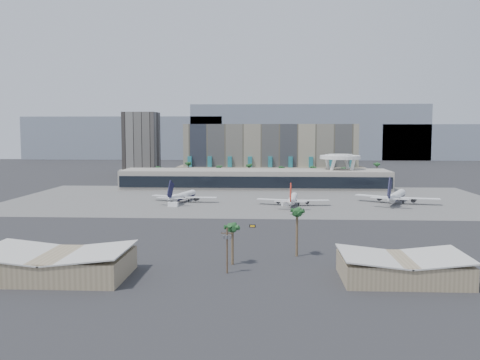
{
  "coord_description": "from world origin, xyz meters",
  "views": [
    {
      "loc": [
        8.61,
        -232.27,
        37.15
      ],
      "look_at": [
        -5.86,
        40.0,
        11.87
      ],
      "focal_mm": 40.0,
      "sensor_mm": 36.0,
      "label": 1
    }
  ],
  "objects_px": {
    "airliner_right": "(396,196)",
    "airliner_centre": "(293,199)",
    "service_vehicle_b": "(285,204)",
    "taxiway_sign": "(252,226)",
    "utility_pole": "(227,246)",
    "airliner_left": "(183,196)",
    "service_vehicle_a": "(173,204)"
  },
  "relations": [
    {
      "from": "airliner_centre",
      "to": "taxiway_sign",
      "type": "xyz_separation_m",
      "value": [
        -18.15,
        -61.25,
        -2.71
      ]
    },
    {
      "from": "airliner_centre",
      "to": "taxiway_sign",
      "type": "relative_size",
      "value": 15.32
    },
    {
      "from": "airliner_right",
      "to": "service_vehicle_a",
      "type": "distance_m",
      "value": 113.06
    },
    {
      "from": "airliner_left",
      "to": "taxiway_sign",
      "type": "height_order",
      "value": "airliner_left"
    },
    {
      "from": "service_vehicle_b",
      "to": "taxiway_sign",
      "type": "height_order",
      "value": "service_vehicle_b"
    },
    {
      "from": "airliner_right",
      "to": "airliner_centre",
      "type": "bearing_deg",
      "value": -146.37
    },
    {
      "from": "service_vehicle_b",
      "to": "utility_pole",
      "type": "bearing_deg",
      "value": -122.26
    },
    {
      "from": "airliner_left",
      "to": "utility_pole",
      "type": "bearing_deg",
      "value": -62.66
    },
    {
      "from": "airliner_centre",
      "to": "airliner_right",
      "type": "bearing_deg",
      "value": 16.74
    },
    {
      "from": "airliner_centre",
      "to": "taxiway_sign",
      "type": "height_order",
      "value": "airliner_centre"
    },
    {
      "from": "airliner_left",
      "to": "taxiway_sign",
      "type": "bearing_deg",
      "value": -48.12
    },
    {
      "from": "service_vehicle_a",
      "to": "taxiway_sign",
      "type": "bearing_deg",
      "value": -47.7
    },
    {
      "from": "service_vehicle_b",
      "to": "taxiway_sign",
      "type": "distance_m",
      "value": 61.62
    },
    {
      "from": "taxiway_sign",
      "to": "service_vehicle_b",
      "type": "bearing_deg",
      "value": 85.93
    },
    {
      "from": "airliner_left",
      "to": "service_vehicle_a",
      "type": "bearing_deg",
      "value": -83.2
    },
    {
      "from": "airliner_centre",
      "to": "airliner_right",
      "type": "height_order",
      "value": "airliner_right"
    },
    {
      "from": "utility_pole",
      "to": "service_vehicle_a",
      "type": "xyz_separation_m",
      "value": [
        -35.85,
        120.47,
        -5.98
      ]
    },
    {
      "from": "service_vehicle_a",
      "to": "service_vehicle_b",
      "type": "height_order",
      "value": "service_vehicle_a"
    },
    {
      "from": "utility_pole",
      "to": "airliner_left",
      "type": "bearing_deg",
      "value": 103.75
    },
    {
      "from": "airliner_left",
      "to": "taxiway_sign",
      "type": "distance_m",
      "value": 81.06
    },
    {
      "from": "airliner_centre",
      "to": "service_vehicle_b",
      "type": "bearing_deg",
      "value": -154.78
    },
    {
      "from": "airliner_left",
      "to": "airliner_right",
      "type": "bearing_deg",
      "value": 13.49
    },
    {
      "from": "airliner_left",
      "to": "service_vehicle_b",
      "type": "xyz_separation_m",
      "value": [
        52.72,
        -11.41,
        -2.41
      ]
    },
    {
      "from": "taxiway_sign",
      "to": "service_vehicle_a",
      "type": "bearing_deg",
      "value": 136.34
    },
    {
      "from": "airliner_right",
      "to": "service_vehicle_b",
      "type": "distance_m",
      "value": 58.04
    },
    {
      "from": "airliner_left",
      "to": "airliner_centre",
      "type": "distance_m",
      "value": 57.43
    },
    {
      "from": "airliner_left",
      "to": "airliner_centre",
      "type": "bearing_deg",
      "value": 3.47
    },
    {
      "from": "airliner_centre",
      "to": "airliner_left",
      "type": "bearing_deg",
      "value": 176.05
    },
    {
      "from": "airliner_left",
      "to": "airliner_right",
      "type": "height_order",
      "value": "airliner_right"
    },
    {
      "from": "airliner_right",
      "to": "taxiway_sign",
      "type": "bearing_deg",
      "value": -111.96
    },
    {
      "from": "airliner_left",
      "to": "service_vehicle_b",
      "type": "bearing_deg",
      "value": 1.38
    },
    {
      "from": "utility_pole",
      "to": "service_vehicle_a",
      "type": "height_order",
      "value": "utility_pole"
    }
  ]
}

